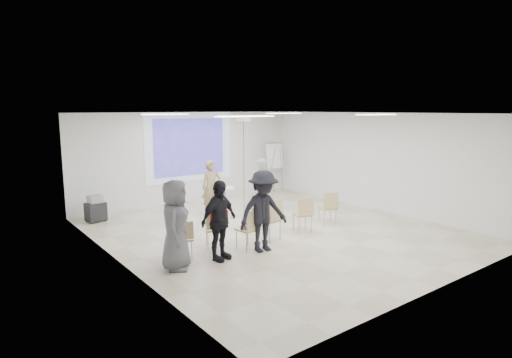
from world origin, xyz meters
TOP-DOWN VIEW (x-y plane):
  - floor at (0.00, 0.00)m, footprint 8.00×9.00m
  - ceiling at (0.00, 0.00)m, footprint 8.00×9.00m
  - wall_back at (0.00, 4.55)m, footprint 8.00×0.10m
  - wall_left at (-4.05, 0.00)m, footprint 0.10×9.00m
  - wall_right at (4.05, 0.00)m, footprint 0.10×9.00m
  - projection_halo at (0.00, 4.49)m, footprint 3.20×0.01m
  - projection_image at (0.00, 4.47)m, footprint 2.60×0.01m
  - pedestal_table at (0.08, 2.49)m, footprint 0.71×0.71m
  - player_left at (-0.37, 2.50)m, footprint 0.77×0.62m
  - player_right at (1.23, 2.05)m, footprint 1.07×1.00m
  - controller_left at (-0.19, 2.75)m, footprint 0.08×0.14m
  - controller_right at (1.05, 2.30)m, footprint 0.08×0.12m
  - chair_far_left at (-2.86, -0.47)m, footprint 0.45×0.48m
  - chair_left_mid at (-1.98, -0.27)m, footprint 0.54×0.55m
  - chair_left_inner at (-1.40, -0.83)m, footprint 0.48×0.50m
  - chair_center at (-0.59, -0.61)m, footprint 0.55×0.58m
  - chair_right_inner at (0.50, -0.55)m, footprint 0.54×0.56m
  - chair_right_far at (1.54, -0.42)m, footprint 0.56×0.58m
  - red_jacket at (-1.95, -0.43)m, footprint 0.39×0.24m
  - laptop at (-1.41, -0.73)m, footprint 0.36×0.28m
  - audience_left at (-2.28, -0.96)m, footprint 1.27×0.96m
  - audience_mid at (-1.21, -1.07)m, footprint 1.39×0.86m
  - audience_outer at (-3.23, -0.88)m, footprint 1.08×1.17m
  - flipchart_easel at (3.23, 3.94)m, footprint 0.82×0.62m
  - av_cart at (-3.40, 3.72)m, footprint 0.56×0.48m
  - ceiling_projector at (0.10, 1.49)m, footprint 0.30×0.25m
  - fluor_panel_nw at (-2.00, 2.00)m, footprint 1.20×0.30m
  - fluor_panel_ne at (2.00, 2.00)m, footprint 1.20×0.30m
  - fluor_panel_sw at (-2.00, -1.50)m, footprint 1.20×0.30m
  - fluor_panel_se at (2.00, -1.50)m, footprint 1.20×0.30m

SIDE VIEW (x-z plane):
  - floor at x=0.00m, z-range -0.10..0.00m
  - av_cart at x=-3.40m, z-range -0.03..0.72m
  - pedestal_table at x=0.08m, z-range 0.04..0.82m
  - chair_far_left at x=-2.86m, z-range 0.07..0.89m
  - laptop at x=-1.41m, z-range 0.48..0.50m
  - chair_left_mid at x=-1.98m, z-range 0.08..0.93m
  - chair_right_inner at x=0.50m, z-range 0.08..0.98m
  - chair_right_far at x=1.54m, z-range 0.08..0.99m
  - chair_left_inner at x=-1.40m, z-range 0.08..1.00m
  - chair_center at x=-0.59m, z-range 0.09..1.09m
  - red_jacket at x=-1.95m, z-range 0.53..0.91m
  - player_right at x=1.23m, z-range 0.00..1.76m
  - player_left at x=-0.37m, z-range 0.00..1.83m
  - audience_left at x=-2.28m, z-range 0.00..1.93m
  - audience_outer at x=-3.23m, z-range 0.00..1.99m
  - audience_mid at x=-1.21m, z-range 0.00..2.04m
  - controller_right at x=1.05m, z-range 1.17..1.21m
  - controller_left at x=-0.19m, z-range 1.19..1.23m
  - flipchart_easel at x=3.23m, z-range 0.45..2.34m
  - wall_back at x=0.00m, z-range 0.00..3.00m
  - wall_left at x=-4.05m, z-range 0.00..3.00m
  - wall_right at x=4.05m, z-range 0.00..3.00m
  - projection_halo at x=0.00m, z-range 0.70..3.00m
  - projection_image at x=0.00m, z-range 0.90..2.80m
  - ceiling_projector at x=0.10m, z-range 1.19..4.19m
  - fluor_panel_nw at x=-2.00m, z-range 2.96..2.98m
  - fluor_panel_ne at x=2.00m, z-range 2.96..2.98m
  - fluor_panel_sw at x=-2.00m, z-range 2.96..2.98m
  - fluor_panel_se at x=2.00m, z-range 2.96..2.98m
  - ceiling at x=0.00m, z-range 3.00..3.10m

